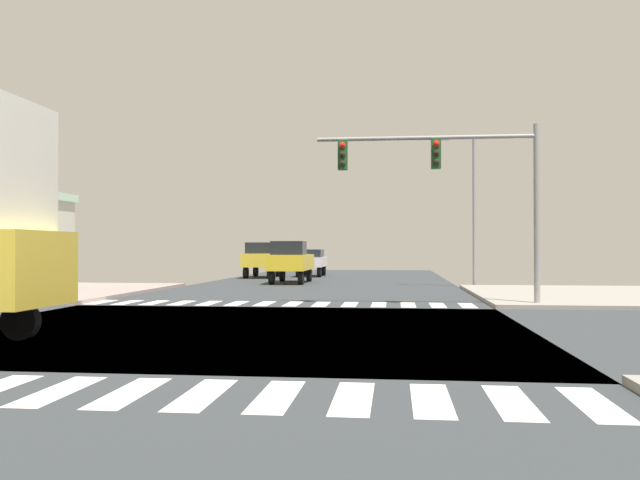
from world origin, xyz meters
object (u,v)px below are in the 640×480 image
(pickup_nearside_1, at_px, (291,260))
(suv_farside_1, at_px, (262,257))
(traffic_signal_mast, at_px, (447,172))
(sedan_queued_1, at_px, (311,260))
(street_lamp, at_px, (469,196))

(pickup_nearside_1, height_order, suv_farside_1, pickup_nearside_1)
(traffic_signal_mast, bearing_deg, sedan_queued_1, 107.59)
(pickup_nearside_1, relative_size, suv_farside_1, 1.11)
(traffic_signal_mast, xyz_separation_m, street_lamp, (1.97, 11.31, 0.06))
(pickup_nearside_1, distance_m, sedan_queued_1, 9.43)
(traffic_signal_mast, bearing_deg, suv_farside_1, 116.25)
(street_lamp, bearing_deg, sedan_queued_1, 127.30)
(traffic_signal_mast, relative_size, street_lamp, 0.98)
(traffic_signal_mast, xyz_separation_m, suv_farside_1, (-10.54, 21.37, -3.14))
(traffic_signal_mast, bearing_deg, street_lamp, 80.14)
(suv_farside_1, bearing_deg, street_lamp, 141.18)
(traffic_signal_mast, distance_m, pickup_nearside_1, 16.54)
(street_lamp, height_order, suv_farside_1, street_lamp)
(street_lamp, xyz_separation_m, sedan_queued_1, (-9.51, 12.48, -3.47))
(street_lamp, distance_m, sedan_queued_1, 16.06)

